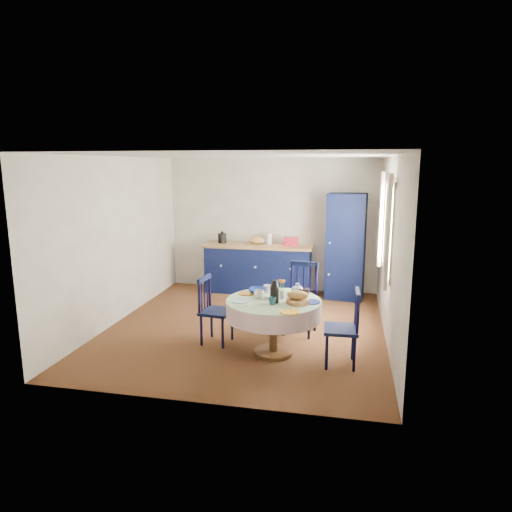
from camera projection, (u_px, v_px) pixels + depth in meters
The scene contains 17 objects.
floor at pixel (246, 327), 6.80m from camera, with size 4.50×4.50×0.00m, color black.
ceiling at pixel (246, 156), 6.31m from camera, with size 4.50×4.50×0.00m, color white.
wall_back at pixel (272, 225), 8.71m from camera, with size 4.00×0.02×2.50m, color white.
wall_left at pixel (118, 240), 6.95m from camera, with size 0.02×4.50×2.50m, color white.
wall_right at pixel (390, 250), 6.16m from camera, with size 0.02×4.50×2.50m, color white.
window at pixel (386, 226), 6.40m from camera, with size 0.10×1.74×1.45m.
kitchen_counter at pixel (258, 268), 8.63m from camera, with size 2.03×0.64×1.14m.
pantry_cabinet at pixel (346, 247), 8.11m from camera, with size 0.71×0.54×1.89m.
dining_table at pixel (274, 309), 5.71m from camera, with size 1.19×1.19×1.00m.
chair_left at pixel (214, 310), 6.13m from camera, with size 0.44×0.45×0.91m.
chair_far at pixel (301, 298), 6.50m from camera, with size 0.52×0.50×1.01m.
chair_right at pixel (344, 328), 5.42m from camera, with size 0.42×0.43×0.93m.
mug_a at pixel (259, 294), 5.74m from camera, with size 0.13×0.13×0.10m, color silver.
mug_b at pixel (272, 301), 5.48m from camera, with size 0.10×0.10×0.09m, color #2A5F6D.
mug_c at pixel (304, 292), 5.83m from camera, with size 0.13×0.13×0.11m, color black.
mug_d at pixel (268, 289), 6.01m from camera, with size 0.11×0.11×0.10m, color silver.
cobalt_bowl at pixel (258, 291), 5.98m from camera, with size 0.26×0.26×0.06m, color navy.
Camera 1 is at (1.44, -6.30, 2.37)m, focal length 32.00 mm.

